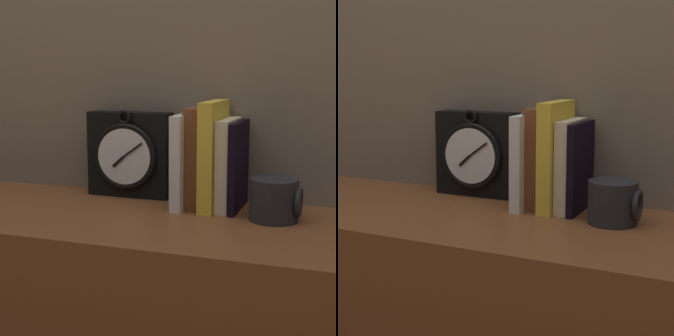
# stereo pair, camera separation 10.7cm
# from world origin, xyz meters

# --- Properties ---
(wall_back) EXTENTS (6.00, 0.05, 2.60)m
(wall_back) POSITION_xyz_m (0.00, 0.22, 1.30)
(wall_back) COLOR #756656
(wall_back) RESTS_ON ground_plane
(clock) EXTENTS (0.19, 0.07, 0.20)m
(clock) POSITION_xyz_m (-0.15, 0.15, 1.00)
(clock) COLOR black
(clock) RESTS_ON bookshelf
(book_slot0_white) EXTENTS (0.02, 0.15, 0.20)m
(book_slot0_white) POSITION_xyz_m (-0.00, 0.11, 1.00)
(book_slot0_white) COLOR silver
(book_slot0_white) RESTS_ON bookshelf
(book_slot1_brown) EXTENTS (0.03, 0.12, 0.21)m
(book_slot1_brown) POSITION_xyz_m (0.02, 0.12, 1.01)
(book_slot1_brown) COLOR brown
(book_slot1_brown) RESTS_ON bookshelf
(book_slot2_yellow) EXTENTS (0.03, 0.14, 0.22)m
(book_slot2_yellow) POSITION_xyz_m (0.06, 0.11, 1.02)
(book_slot2_yellow) COLOR yellow
(book_slot2_yellow) RESTS_ON bookshelf
(book_slot3_cream) EXTENTS (0.03, 0.13, 0.19)m
(book_slot3_cream) POSITION_xyz_m (0.09, 0.12, 1.00)
(book_slot3_cream) COLOR beige
(book_slot3_cream) RESTS_ON bookshelf
(book_slot4_black) EXTENTS (0.01, 0.14, 0.18)m
(book_slot4_black) POSITION_xyz_m (0.11, 0.11, 1.00)
(book_slot4_black) COLOR black
(book_slot4_black) RESTS_ON bookshelf
(mug) EXTENTS (0.10, 0.09, 0.08)m
(mug) POSITION_xyz_m (0.20, 0.06, 0.95)
(mug) COLOR #232328
(mug) RESTS_ON bookshelf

